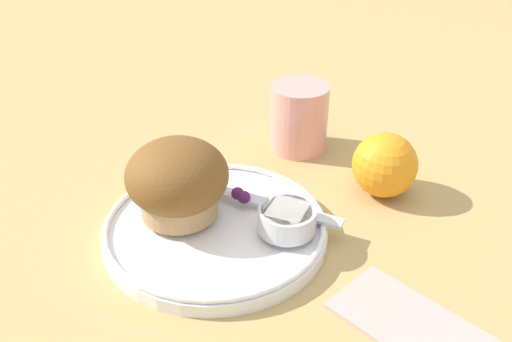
% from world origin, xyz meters
% --- Properties ---
extents(ground_plane, '(3.00, 3.00, 0.00)m').
position_xyz_m(ground_plane, '(0.00, 0.00, 0.00)').
color(ground_plane, tan).
extents(plate, '(0.23, 0.23, 0.02)m').
position_xyz_m(plate, '(0.01, 0.00, 0.01)').
color(plate, white).
rests_on(plate, ground_plane).
extents(muffin, '(0.10, 0.10, 0.08)m').
position_xyz_m(muffin, '(-0.02, -0.02, 0.06)').
color(muffin, tan).
rests_on(muffin, plate).
extents(cream_ramekin, '(0.06, 0.06, 0.02)m').
position_xyz_m(cream_ramekin, '(0.07, 0.04, 0.03)').
color(cream_ramekin, silver).
rests_on(cream_ramekin, plate).
extents(berry_pair, '(0.03, 0.01, 0.01)m').
position_xyz_m(berry_pair, '(0.00, 0.04, 0.03)').
color(berry_pair, '#4C194C').
rests_on(berry_pair, plate).
extents(butter_knife, '(0.17, 0.07, 0.00)m').
position_xyz_m(butter_knife, '(0.02, 0.05, 0.02)').
color(butter_knife, silver).
rests_on(butter_knife, plate).
extents(orange_fruit, '(0.07, 0.07, 0.07)m').
position_xyz_m(orange_fruit, '(0.08, 0.19, 0.04)').
color(orange_fruit, orange).
rests_on(orange_fruit, ground_plane).
extents(juice_glass, '(0.07, 0.07, 0.09)m').
position_xyz_m(juice_glass, '(-0.05, 0.20, 0.04)').
color(juice_glass, '#E5998C').
rests_on(juice_glass, ground_plane).
extents(folded_napkin, '(0.13, 0.07, 0.01)m').
position_xyz_m(folded_napkin, '(0.22, 0.04, 0.00)').
color(folded_napkin, '#D19E93').
rests_on(folded_napkin, ground_plane).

